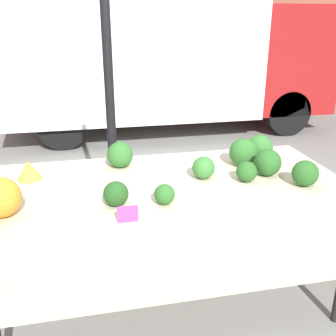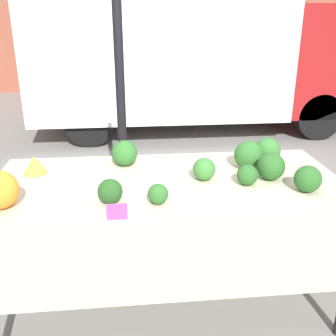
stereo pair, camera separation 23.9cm
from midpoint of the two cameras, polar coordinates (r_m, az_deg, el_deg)
ground_plane at (r=2.89m, az=-2.49°, el=-18.44°), size 40.00×40.00×0.00m
tent_pole at (r=3.03m, az=-10.67°, el=8.86°), size 0.07×0.07×2.42m
parked_truck at (r=6.80m, az=-2.87°, el=17.58°), size 5.25×2.21×2.67m
market_table at (r=2.39m, az=-2.50°, el=-4.70°), size 2.14×0.98×0.90m
orange_cauliflower at (r=2.17m, az=-26.12°, el=-3.94°), size 0.20×0.20×0.20m
romanesco_head at (r=2.60m, az=-22.07°, el=-0.36°), size 0.15×0.15×0.12m
broccoli_head_0 at (r=2.40m, az=8.57°, el=-0.59°), size 0.13×0.13×0.13m
broccoli_head_1 at (r=2.65m, az=8.35°, el=2.23°), size 0.19×0.19×0.19m
broccoli_head_2 at (r=2.10m, az=-3.78°, el=-3.90°), size 0.11×0.11×0.11m
broccoli_head_3 at (r=2.11m, az=-10.81°, el=-3.77°), size 0.13×0.13×0.13m
broccoli_head_4 at (r=2.51m, az=11.65°, el=0.72°), size 0.17×0.17×0.17m
broccoli_head_5 at (r=2.42m, az=2.37°, el=-0.02°), size 0.14×0.14×0.14m
broccoli_head_6 at (r=2.41m, az=16.66°, el=-0.80°), size 0.16×0.16×0.16m
broccoli_head_7 at (r=2.77m, az=10.78°, el=2.88°), size 0.18×0.18×0.18m
broccoli_head_8 at (r=2.63m, az=-9.57°, el=1.87°), size 0.17×0.17×0.17m
price_sign at (r=1.94m, az=-9.39°, el=-6.71°), size 0.10×0.01×0.09m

